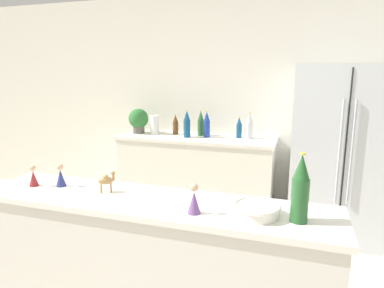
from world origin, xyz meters
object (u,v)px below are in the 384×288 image
(back_bottle_5, at_px, (239,128))
(wine_bottle, at_px, (300,189))
(back_bottle_3, at_px, (176,125))
(back_bottle_4, at_px, (201,123))
(refrigerator, at_px, (341,153))
(paper_towel_roll, at_px, (155,125))
(wise_man_figurine_crimson, at_px, (194,200))
(back_bottle_2, at_px, (249,126))
(fruit_bowl, at_px, (257,209))
(wise_man_figurine_purple, at_px, (33,177))
(back_bottle_0, at_px, (207,125))
(potted_plant, at_px, (139,120))
(wise_man_figurine_blue, at_px, (61,177))
(camel_figurine, at_px, (107,180))
(back_bottle_1, at_px, (187,124))

(back_bottle_5, xyz_separation_m, wine_bottle, (0.68, -2.12, 0.06))
(back_bottle_3, distance_m, back_bottle_4, 0.31)
(refrigerator, height_order, back_bottle_5, refrigerator)
(paper_towel_roll, height_order, wise_man_figurine_crimson, paper_towel_roll)
(back_bottle_2, bearing_deg, back_bottle_3, 178.99)
(fruit_bowl, height_order, wise_man_figurine_crimson, wise_man_figurine_crimson)
(refrigerator, xyz_separation_m, back_bottle_3, (-1.81, 0.14, 0.18))
(back_bottle_3, xyz_separation_m, wise_man_figurine_crimson, (0.92, -2.17, -0.04))
(paper_towel_roll, height_order, wine_bottle, wine_bottle)
(back_bottle_5, xyz_separation_m, wise_man_figurine_purple, (-0.94, -2.09, -0.05))
(back_bottle_3, bearing_deg, wise_man_figurine_crimson, -66.95)
(back_bottle_0, distance_m, wine_bottle, 2.29)
(wise_man_figurine_crimson, bearing_deg, potted_plant, 123.15)
(back_bottle_3, xyz_separation_m, back_bottle_4, (0.31, 0.01, 0.03))
(wise_man_figurine_blue, bearing_deg, paper_towel_roll, 96.52)
(wise_man_figurine_blue, bearing_deg, potted_plant, 102.51)
(potted_plant, bearing_deg, camel_figurine, -68.50)
(refrigerator, bearing_deg, back_bottle_2, 172.55)
(potted_plant, relative_size, back_bottle_4, 0.99)
(back_bottle_2, bearing_deg, back_bottle_5, 164.03)
(camel_figurine, bearing_deg, fruit_bowl, -4.51)
(back_bottle_3, distance_m, wise_man_figurine_crimson, 2.36)
(back_bottle_2, xyz_separation_m, wine_bottle, (0.56, -2.09, 0.03))
(paper_towel_roll, height_order, back_bottle_0, back_bottle_0)
(back_bottle_3, relative_size, wise_man_figurine_crimson, 1.48)
(back_bottle_3, height_order, wise_man_figurine_purple, back_bottle_3)
(wise_man_figurine_purple, bearing_deg, wine_bottle, -1.19)
(paper_towel_roll, xyz_separation_m, fruit_bowl, (1.48, -2.04, -0.07))
(back_bottle_0, height_order, back_bottle_5, back_bottle_0)
(refrigerator, bearing_deg, back_bottle_4, 174.52)
(back_bottle_3, bearing_deg, wise_man_figurine_blue, -90.49)
(wise_man_figurine_blue, bearing_deg, back_bottle_5, 69.27)
(refrigerator, height_order, camel_figurine, refrigerator)
(wise_man_figurine_blue, xyz_separation_m, wise_man_figurine_purple, (-0.17, -0.05, -0.00))
(paper_towel_roll, distance_m, back_bottle_5, 1.00)
(back_bottle_0, bearing_deg, paper_towel_roll, -179.96)
(potted_plant, distance_m, back_bottle_5, 1.21)
(back_bottle_5, bearing_deg, back_bottle_1, -164.90)
(back_bottle_2, relative_size, back_bottle_3, 1.23)
(paper_towel_roll, bearing_deg, back_bottle_4, 7.17)
(wine_bottle, bearing_deg, wise_man_figurine_purple, 178.81)
(potted_plant, height_order, back_bottle_4, back_bottle_4)
(back_bottle_4, xyz_separation_m, back_bottle_5, (0.45, 0.01, -0.03))
(back_bottle_4, bearing_deg, paper_towel_roll, -172.83)
(fruit_bowl, bearing_deg, back_bottle_3, 120.43)
(back_bottle_2, distance_m, back_bottle_5, 0.13)
(potted_plant, bearing_deg, back_bottle_1, -6.28)
(back_bottle_1, height_order, wine_bottle, wine_bottle)
(back_bottle_0, xyz_separation_m, back_bottle_2, (0.47, 0.05, -0.00))
(fruit_bowl, distance_m, wise_man_figurine_blue, 1.25)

